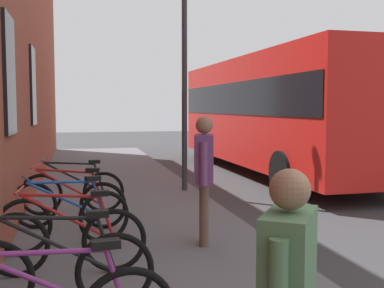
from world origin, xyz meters
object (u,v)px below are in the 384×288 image
at_px(city_bus, 272,109).
at_px(bicycle_nearest_sign, 69,203).
at_px(pedestrian_by_facade, 288,288).
at_px(street_lamp, 184,51).
at_px(bicycle_end_of_row, 66,219).
at_px(bicycle_beside_lamp, 67,240).
at_px(bicycle_mid_rack, 56,273).
at_px(pedestrian_crossing_street, 204,167).
at_px(bicycle_under_window, 73,192).

bearing_deg(city_bus, bicycle_nearest_sign, 134.75).
xyz_separation_m(pedestrian_by_facade, street_lamp, (8.01, -1.29, 2.11)).
bearing_deg(street_lamp, city_bus, -49.09).
relative_size(bicycle_nearest_sign, city_bus, 0.16).
height_order(bicycle_end_of_row, street_lamp, street_lamp).
height_order(bicycle_beside_lamp, city_bus, city_bus).
xyz_separation_m(bicycle_beside_lamp, bicycle_end_of_row, (0.98, 0.03, 0.00)).
bearing_deg(pedestrian_by_facade, bicycle_nearest_sign, 12.61).
height_order(bicycle_mid_rack, pedestrian_crossing_street, pedestrian_crossing_street).
height_order(bicycle_mid_rack, bicycle_nearest_sign, same).
height_order(bicycle_beside_lamp, bicycle_under_window, same).
height_order(pedestrian_by_facade, street_lamp, street_lamp).
height_order(bicycle_beside_lamp, pedestrian_by_facade, pedestrian_by_facade).
relative_size(bicycle_mid_rack, street_lamp, 0.34).
distance_m(bicycle_mid_rack, bicycle_end_of_row, 2.02).
relative_size(bicycle_mid_rack, bicycle_under_window, 1.00).
bearing_deg(pedestrian_by_facade, pedestrian_crossing_street, -9.06).
bearing_deg(pedestrian_by_facade, bicycle_beside_lamp, 20.05).
distance_m(bicycle_end_of_row, city_bus, 8.98).
bearing_deg(bicycle_end_of_row, city_bus, -40.55).
distance_m(bicycle_under_window, pedestrian_crossing_street, 2.94).
height_order(bicycle_under_window, pedestrian_by_facade, pedestrian_by_facade).
bearing_deg(bicycle_under_window, bicycle_beside_lamp, 179.11).
bearing_deg(bicycle_beside_lamp, city_bus, -36.63).
xyz_separation_m(bicycle_mid_rack, bicycle_nearest_sign, (3.06, -0.06, 0.00)).
bearing_deg(bicycle_under_window, bicycle_end_of_row, 177.94).
relative_size(bicycle_mid_rack, bicycle_nearest_sign, 1.02).
distance_m(bicycle_mid_rack, pedestrian_crossing_street, 2.65).
distance_m(bicycle_mid_rack, bicycle_beside_lamp, 1.04).
relative_size(bicycle_under_window, street_lamp, 0.34).
xyz_separation_m(bicycle_under_window, city_bus, (4.69, -5.69, 1.41)).
bearing_deg(bicycle_end_of_row, bicycle_mid_rack, 178.74).
relative_size(bicycle_under_window, city_bus, 0.17).
xyz_separation_m(bicycle_nearest_sign, street_lamp, (2.84, -2.45, 2.67)).
bearing_deg(street_lamp, bicycle_mid_rack, 156.94).
distance_m(bicycle_end_of_row, street_lamp, 5.32).
relative_size(bicycle_beside_lamp, city_bus, 0.17).
distance_m(pedestrian_crossing_street, street_lamp, 4.63).
relative_size(bicycle_end_of_row, pedestrian_by_facade, 1.11).
height_order(bicycle_mid_rack, pedestrian_by_facade, pedestrian_by_facade).
relative_size(bicycle_end_of_row, street_lamp, 0.33).
bearing_deg(pedestrian_crossing_street, bicycle_end_of_row, 82.41).
relative_size(pedestrian_crossing_street, street_lamp, 0.33).
xyz_separation_m(city_bus, pedestrian_by_facade, (-10.87, 4.59, -0.85)).
bearing_deg(pedestrian_crossing_street, bicycle_beside_lamp, 112.77).
bearing_deg(bicycle_beside_lamp, bicycle_nearest_sign, 0.24).
xyz_separation_m(bicycle_nearest_sign, pedestrian_by_facade, (-5.17, -1.16, 0.56)).
relative_size(bicycle_under_window, pedestrian_crossing_street, 1.03).
xyz_separation_m(city_bus, pedestrian_crossing_street, (-6.98, 3.97, -0.75)).
bearing_deg(city_bus, pedestrian_crossing_street, 150.36).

